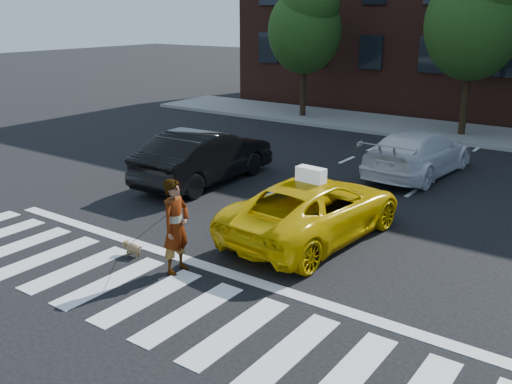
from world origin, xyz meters
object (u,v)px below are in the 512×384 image
at_px(tree_mid, 475,13).
at_px(black_sedan, 205,156).
at_px(white_suv, 418,153).
at_px(dog, 132,248).
at_px(taxi, 314,209).
at_px(tree_left, 305,22).
at_px(woman, 176,226).

bearing_deg(tree_mid, black_sedan, -111.89).
xyz_separation_m(white_suv, dog, (-2.63, -9.50, -0.53)).
height_order(taxi, black_sedan, black_sedan).
height_order(tree_mid, taxi, tree_mid).
height_order(black_sedan, white_suv, black_sedan).
bearing_deg(tree_left, white_suv, -38.68).
relative_size(tree_mid, woman, 3.75).
bearing_deg(taxi, woman, 72.06).
distance_m(taxi, woman, 3.39).
height_order(tree_left, taxi, tree_left).
distance_m(tree_left, black_sedan, 11.89).
height_order(black_sedan, dog, black_sedan).
bearing_deg(tree_left, black_sedan, -73.94).
height_order(tree_left, dog, tree_left).
bearing_deg(taxi, tree_mid, -83.67).
relative_size(tree_left, woman, 3.43).
xyz_separation_m(taxi, dog, (-2.58, -3.13, -0.50)).
relative_size(woman, dog, 3.50).
bearing_deg(woman, dog, 85.11).
relative_size(taxi, white_suv, 1.00).
bearing_deg(tree_mid, woman, -92.98).
xyz_separation_m(taxi, woman, (-1.28, -3.13, 0.27)).
xyz_separation_m(tree_mid, white_suv, (0.50, -6.40, -4.14)).
relative_size(tree_mid, white_suv, 1.45).
distance_m(tree_mid, woman, 16.39).
bearing_deg(dog, tree_mid, 75.93).
distance_m(tree_mid, white_suv, 7.64).
distance_m(tree_left, dog, 17.32).
bearing_deg(white_suv, taxi, 92.92).
relative_size(taxi, black_sedan, 1.01).
xyz_separation_m(white_suv, woman, (-1.32, -9.50, 0.24)).
bearing_deg(dog, black_sedan, 107.58).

